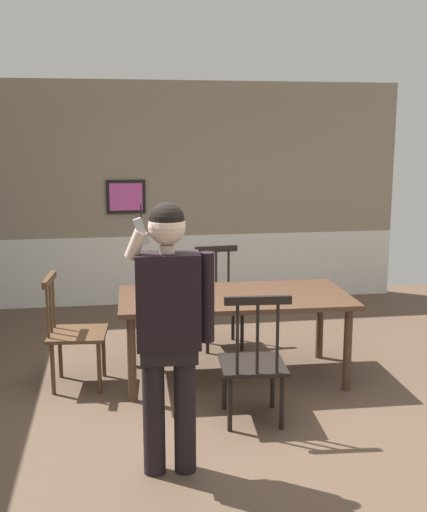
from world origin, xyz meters
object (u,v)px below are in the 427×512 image
at_px(chair_at_table_head, 253,361).
at_px(person_figure, 169,321).
at_px(chair_by_doorway, 73,332).
at_px(chair_near_window, 220,301).
at_px(dining_table, 234,304).

distance_m(chair_at_table_head, person_figure, 1.06).
xyz_separation_m(chair_by_doorway, person_figure, (0.68, -1.55, 0.53)).
relative_size(chair_near_window, person_figure, 0.58).
bearing_deg(chair_by_doorway, chair_at_table_head, 60.52).
bearing_deg(chair_by_doorway, dining_table, 93.15).
bearing_deg(chair_near_window, dining_table, 84.54).
bearing_deg(person_figure, chair_by_doorway, -64.42).
xyz_separation_m(chair_near_window, chair_by_doorway, (-1.41, -0.84, 0.01)).
bearing_deg(dining_table, chair_at_table_head, -91.79).
bearing_deg(dining_table, chair_by_doorway, 178.24).
bearing_deg(chair_at_table_head, person_figure, -133.00).
relative_size(chair_near_window, chair_by_doorway, 1.04).
height_order(dining_table, chair_at_table_head, chair_at_table_head).
distance_m(chair_by_doorway, person_figure, 1.78).
relative_size(dining_table, chair_near_window, 2.01).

